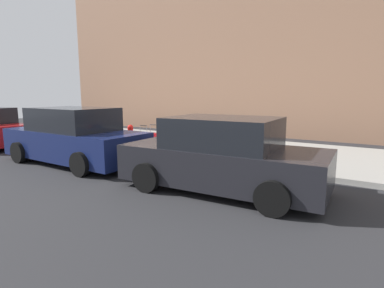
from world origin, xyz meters
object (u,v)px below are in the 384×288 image
suitcase_maroon_2 (223,150)px  bollard_post (117,137)px  parked_car_navy_1 (74,137)px  suitcase_navy_8 (144,141)px  suitcase_red_7 (154,142)px  suitcase_navy_1 (236,148)px  parked_car_charcoal_0 (223,156)px  suitcase_black_5 (178,143)px  fire_hydrant (131,135)px  suitcase_teal_6 (166,141)px  suitcase_silver_3 (207,148)px  suitcase_red_0 (253,149)px  suitcase_olive_4 (191,143)px

suitcase_maroon_2 → bollard_post: 4.31m
suitcase_maroon_2 → parked_car_navy_1: (3.79, 2.46, 0.39)m
suitcase_navy_8 → bollard_post: size_ratio=1.16×
suitcase_red_7 → suitcase_navy_1: bearing=179.8°
suitcase_navy_1 → parked_car_charcoal_0: bearing=107.3°
suitcase_black_5 → suitcase_red_7: suitcase_red_7 is taller
fire_hydrant → suitcase_navy_1: bearing=179.3°
bollard_post → parked_car_navy_1: 2.33m
suitcase_red_7 → suitcase_black_5: bearing=-179.3°
suitcase_maroon_2 → parked_car_navy_1: bearing=33.1°
suitcase_navy_1 → bollard_post: (4.79, 0.09, -0.01)m
suitcase_teal_6 → parked_car_navy_1: size_ratio=0.20×
suitcase_maroon_2 → parked_car_navy_1: 4.54m
parked_car_navy_1 → suitcase_red_7: bearing=-116.6°
suitcase_silver_3 → parked_car_charcoal_0: (-1.78, 2.46, 0.36)m
suitcase_silver_3 → fire_hydrant: (3.23, 0.05, 0.18)m
suitcase_black_5 → suitcase_red_0: bearing=-178.2°
suitcase_navy_8 → suitcase_red_7: bearing=-179.3°
suitcase_navy_1 → fire_hydrant: size_ratio=0.99×
suitcase_olive_4 → parked_car_charcoal_0: size_ratio=0.18×
suitcase_red_0 → suitcase_silver_3: 1.52m
suitcase_red_0 → suitcase_olive_4: suitcase_olive_4 is taller
parked_car_charcoal_0 → suitcase_red_7: bearing=-31.7°
suitcase_olive_4 → suitcase_red_7: (1.50, 0.01, -0.08)m
suitcase_silver_3 → parked_car_navy_1: parked_car_navy_1 is taller
suitcase_red_0 → parked_car_navy_1: parked_car_navy_1 is taller
suitcase_olive_4 → parked_car_navy_1: bearing=41.5°
bollard_post → suitcase_maroon_2: bearing=-177.3°
suitcase_red_0 → suitcase_maroon_2: 0.97m
fire_hydrant → bollard_post: (0.52, 0.15, -0.07)m
suitcase_olive_4 → suitcase_teal_6: bearing=0.7°
suitcase_teal_6 → suitcase_red_7: size_ratio=1.03×
suitcase_silver_3 → suitcase_teal_6: 1.56m
suitcase_teal_6 → fire_hydrant: size_ratio=1.14×
suitcase_olive_4 → suitcase_navy_1: bearing=179.3°
suitcase_black_5 → bollard_post: size_ratio=1.00×
suitcase_black_5 → bollard_post: bearing=2.5°
fire_hydrant → parked_car_charcoal_0: (-5.00, 2.41, 0.18)m
suitcase_navy_1 → suitcase_silver_3: suitcase_navy_1 is taller
suitcase_silver_3 → suitcase_olive_4: suitcase_olive_4 is taller
suitcase_teal_6 → suitcase_navy_8: suitcase_teal_6 is taller
suitcase_black_5 → suitcase_maroon_2: bearing=-176.8°
suitcase_silver_3 → suitcase_red_7: (2.06, 0.10, 0.05)m
suitcase_silver_3 → suitcase_black_5: 1.08m
suitcase_navy_1 → fire_hydrant: bearing=-0.7°
suitcase_olive_4 → fire_hydrant: 2.67m
suitcase_navy_1 → suitcase_teal_6: bearing=-0.2°
suitcase_navy_8 → suitcase_navy_1: bearing=179.9°
suitcase_navy_8 → fire_hydrant: (0.68, -0.05, 0.16)m
parked_car_navy_1 → parked_car_charcoal_0: bearing=180.0°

